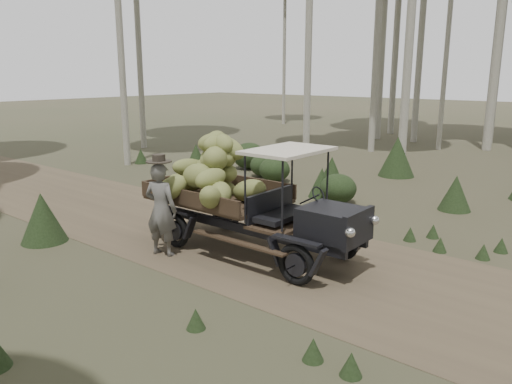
% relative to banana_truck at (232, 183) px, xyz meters
% --- Properties ---
extents(ground, '(120.00, 120.00, 0.00)m').
position_rel_banana_truck_xyz_m(ground, '(2.70, 0.25, -1.33)').
color(ground, '#473D2B').
rests_on(ground, ground).
extents(dirt_track, '(70.00, 4.00, 0.01)m').
position_rel_banana_truck_xyz_m(dirt_track, '(2.70, 0.25, -1.33)').
color(dirt_track, brown).
rests_on(dirt_track, ground).
extents(banana_truck, '(4.80, 2.20, 2.36)m').
position_rel_banana_truck_xyz_m(banana_truck, '(0.00, 0.00, 0.00)').
color(banana_truck, black).
rests_on(banana_truck, ground).
extents(farmer, '(0.75, 0.60, 1.96)m').
position_rel_banana_truck_xyz_m(farmer, '(-0.80, -1.13, -0.40)').
color(farmer, '#575550').
rests_on(farmer, ground).
extents(undergrowth, '(23.36, 22.02, 1.40)m').
position_rel_banana_truck_xyz_m(undergrowth, '(1.47, 0.33, -0.81)').
color(undergrowth, '#233319').
rests_on(undergrowth, ground).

